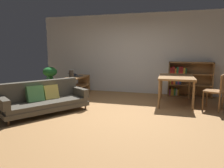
{
  "coord_description": "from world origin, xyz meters",
  "views": [
    {
      "loc": [
        1.2,
        -4.41,
        1.45
      ],
      "look_at": [
        -0.22,
        0.59,
        0.61
      ],
      "focal_mm": 32.89,
      "sensor_mm": 36.0,
      "label": 1
    }
  ],
  "objects_px": {
    "open_laptop": "(76,75)",
    "potted_floor_plant": "(50,76)",
    "fabric_couch": "(44,99)",
    "bookshelf": "(186,79)",
    "desk_speaker": "(71,74)",
    "dining_table": "(176,79)",
    "media_console": "(76,87)",
    "dining_chair_near": "(217,90)"
  },
  "relations": [
    {
      "from": "potted_floor_plant",
      "to": "bookshelf",
      "type": "relative_size",
      "value": 0.7
    },
    {
      "from": "open_laptop",
      "to": "potted_floor_plant",
      "type": "bearing_deg",
      "value": -171.66
    },
    {
      "from": "media_console",
      "to": "dining_table",
      "type": "xyz_separation_m",
      "value": [
        3.06,
        -0.15,
        0.38
      ]
    },
    {
      "from": "bookshelf",
      "to": "potted_floor_plant",
      "type": "bearing_deg",
      "value": -167.99
    },
    {
      "from": "open_laptop",
      "to": "dining_table",
      "type": "relative_size",
      "value": 0.32
    },
    {
      "from": "media_console",
      "to": "dining_table",
      "type": "relative_size",
      "value": 1.01
    },
    {
      "from": "open_laptop",
      "to": "dining_table",
      "type": "bearing_deg",
      "value": -5.94
    },
    {
      "from": "desk_speaker",
      "to": "dining_table",
      "type": "relative_size",
      "value": 0.19
    },
    {
      "from": "fabric_couch",
      "to": "open_laptop",
      "type": "xyz_separation_m",
      "value": [
        -0.12,
        2.02,
        0.33
      ]
    },
    {
      "from": "desk_speaker",
      "to": "dining_chair_near",
      "type": "xyz_separation_m",
      "value": [
        3.98,
        -0.18,
        -0.25
      ]
    },
    {
      "from": "media_console",
      "to": "bookshelf",
      "type": "relative_size",
      "value": 0.98
    },
    {
      "from": "media_console",
      "to": "bookshelf",
      "type": "xyz_separation_m",
      "value": [
        3.41,
        0.97,
        0.23
      ]
    },
    {
      "from": "media_console",
      "to": "potted_floor_plant",
      "type": "distance_m",
      "value": 1.01
    },
    {
      "from": "fabric_couch",
      "to": "open_laptop",
      "type": "height_order",
      "value": "fabric_couch"
    },
    {
      "from": "open_laptop",
      "to": "desk_speaker",
      "type": "xyz_separation_m",
      "value": [
        0.1,
        -0.53,
        0.1
      ]
    },
    {
      "from": "media_console",
      "to": "desk_speaker",
      "type": "xyz_separation_m",
      "value": [
        0.03,
        -0.36,
        0.44
      ]
    },
    {
      "from": "desk_speaker",
      "to": "potted_floor_plant",
      "type": "xyz_separation_m",
      "value": [
        -0.99,
        0.4,
        -0.13
      ]
    },
    {
      "from": "media_console",
      "to": "open_laptop",
      "type": "distance_m",
      "value": 0.39
    },
    {
      "from": "fabric_couch",
      "to": "desk_speaker",
      "type": "bearing_deg",
      "value": 90.85
    },
    {
      "from": "fabric_couch",
      "to": "bookshelf",
      "type": "bearing_deg",
      "value": 39.96
    },
    {
      "from": "desk_speaker",
      "to": "dining_table",
      "type": "height_order",
      "value": "desk_speaker"
    },
    {
      "from": "desk_speaker",
      "to": "open_laptop",
      "type": "bearing_deg",
      "value": 100.79
    },
    {
      "from": "fabric_couch",
      "to": "media_console",
      "type": "relative_size",
      "value": 1.54
    },
    {
      "from": "dining_table",
      "to": "dining_chair_near",
      "type": "xyz_separation_m",
      "value": [
        0.95,
        -0.38,
        -0.18
      ]
    },
    {
      "from": "media_console",
      "to": "fabric_couch",
      "type": "bearing_deg",
      "value": -88.46
    },
    {
      "from": "dining_table",
      "to": "bookshelf",
      "type": "bearing_deg",
      "value": 72.78
    },
    {
      "from": "bookshelf",
      "to": "dining_table",
      "type": "bearing_deg",
      "value": -107.22
    },
    {
      "from": "fabric_couch",
      "to": "dining_chair_near",
      "type": "height_order",
      "value": "dining_chair_near"
    },
    {
      "from": "open_laptop",
      "to": "potted_floor_plant",
      "type": "xyz_separation_m",
      "value": [
        -0.89,
        -0.13,
        -0.03
      ]
    },
    {
      "from": "open_laptop",
      "to": "dining_chair_near",
      "type": "distance_m",
      "value": 4.15
    },
    {
      "from": "dining_chair_near",
      "to": "bookshelf",
      "type": "bearing_deg",
      "value": 111.67
    },
    {
      "from": "potted_floor_plant",
      "to": "dining_table",
      "type": "distance_m",
      "value": 4.03
    },
    {
      "from": "dining_table",
      "to": "dining_chair_near",
      "type": "bearing_deg",
      "value": -21.85
    },
    {
      "from": "fabric_couch",
      "to": "dining_table",
      "type": "relative_size",
      "value": 1.56
    },
    {
      "from": "fabric_couch",
      "to": "potted_floor_plant",
      "type": "height_order",
      "value": "potted_floor_plant"
    },
    {
      "from": "potted_floor_plant",
      "to": "dining_chair_near",
      "type": "height_order",
      "value": "potted_floor_plant"
    },
    {
      "from": "potted_floor_plant",
      "to": "dining_table",
      "type": "bearing_deg",
      "value": -2.79
    },
    {
      "from": "media_console",
      "to": "dining_table",
      "type": "distance_m",
      "value": 3.09
    },
    {
      "from": "dining_table",
      "to": "fabric_couch",
      "type": "bearing_deg",
      "value": -150.7
    },
    {
      "from": "fabric_couch",
      "to": "media_console",
      "type": "bearing_deg",
      "value": 91.54
    },
    {
      "from": "open_laptop",
      "to": "dining_chair_near",
      "type": "xyz_separation_m",
      "value": [
        4.08,
        -0.71,
        -0.14
      ]
    },
    {
      "from": "fabric_couch",
      "to": "dining_chair_near",
      "type": "relative_size",
      "value": 2.26
    }
  ]
}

